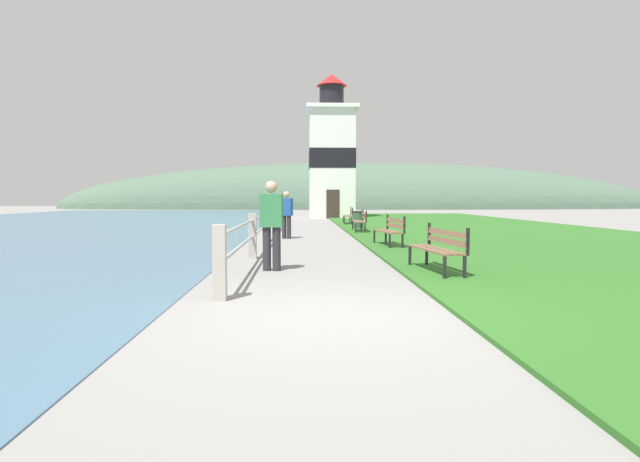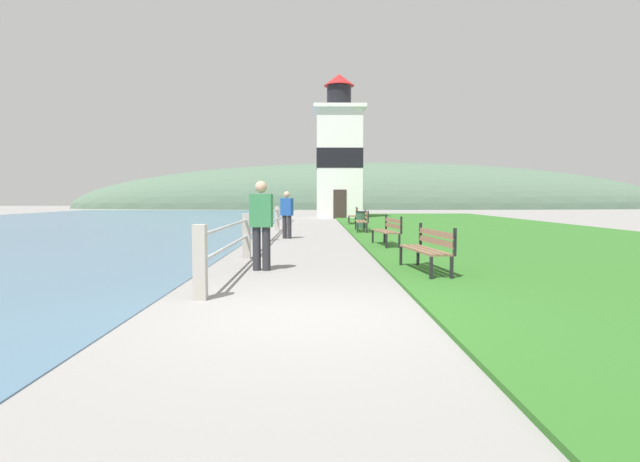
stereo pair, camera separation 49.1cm
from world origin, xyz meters
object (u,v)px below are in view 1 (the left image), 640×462
object	(u,v)px
park_bench_near	(439,246)
park_bench_by_lighthouse	(349,215)
park_bench_midway	(391,229)
trash_bin	(358,220)
person_by_railing	(286,213)
park_bench_far	(361,220)
lighthouse	(332,156)
person_strolling	(272,222)

from	to	relation	value
park_bench_near	park_bench_by_lighthouse	size ratio (longest dim) A/B	1.00
park_bench_midway	trash_bin	xyz separation A→B (m)	(-0.05, 8.03, -0.11)
park_bench_midway	park_bench_by_lighthouse	world-z (taller)	same
person_by_railing	trash_bin	world-z (taller)	person_by_railing
park_bench_far	lighthouse	distance (m)	15.61
person_strolling	trash_bin	size ratio (longest dim) A/B	2.14
park_bench_near	park_bench_far	xyz separation A→B (m)	(-0.16, 11.28, 0.00)
park_bench_far	park_bench_near	bearing A→B (deg)	93.07
park_bench_far	person_by_railing	bearing A→B (deg)	46.68
trash_bin	person_by_railing	bearing A→B (deg)	-122.63
park_bench_by_lighthouse	person_by_railing	distance (m)	9.53
person_strolling	trash_bin	bearing A→B (deg)	-8.29
park_bench_midway	person_strolling	xyz separation A→B (m)	(-3.24, -4.63, 0.44)
park_bench_near	lighthouse	xyz separation A→B (m)	(-0.45, 26.40, 3.87)
lighthouse	trash_bin	world-z (taller)	lighthouse
park_bench_near	park_bench_far	bearing A→B (deg)	-96.17
park_bench_far	park_bench_by_lighthouse	size ratio (longest dim) A/B	1.04
park_bench_far	park_bench_by_lighthouse	bearing A→B (deg)	-88.63
lighthouse	person_strolling	xyz separation A→B (m)	(-2.80, -25.86, -3.44)
park_bench_far	person_by_railing	xyz separation A→B (m)	(-3.01, -2.95, 0.37)
park_bench_by_lighthouse	lighthouse	distance (m)	9.87
lighthouse	trash_bin	distance (m)	13.80
park_bench_midway	person_strolling	distance (m)	5.67
park_bench_by_lighthouse	lighthouse	xyz separation A→B (m)	(-0.39, 9.07, 3.87)
lighthouse	person_strolling	distance (m)	26.24
park_bench_by_lighthouse	lighthouse	size ratio (longest dim) A/B	0.19
park_bench_midway	lighthouse	distance (m)	21.59
park_bench_midway	person_by_railing	distance (m)	4.49
park_bench_midway	person_strolling	bearing A→B (deg)	48.62
park_bench_far	person_strolling	world-z (taller)	person_strolling
person_strolling	person_by_railing	bearing A→B (deg)	5.30
park_bench_far	trash_bin	distance (m)	1.92
park_bench_by_lighthouse	person_strolling	bearing A→B (deg)	82.28
lighthouse	person_by_railing	bearing A→B (deg)	-98.56
park_bench_midway	park_bench_by_lighthouse	bearing A→B (deg)	-96.11
park_bench_far	trash_bin	world-z (taller)	park_bench_far
person_strolling	person_by_railing	size ratio (longest dim) A/B	1.07
person_strolling	park_bench_far	bearing A→B (deg)	-10.17
lighthouse	person_strolling	world-z (taller)	lighthouse
park_bench_by_lighthouse	trash_bin	bearing A→B (deg)	93.14
park_bench_midway	lighthouse	size ratio (longest dim) A/B	0.17
park_bench_near	lighthouse	distance (m)	26.68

